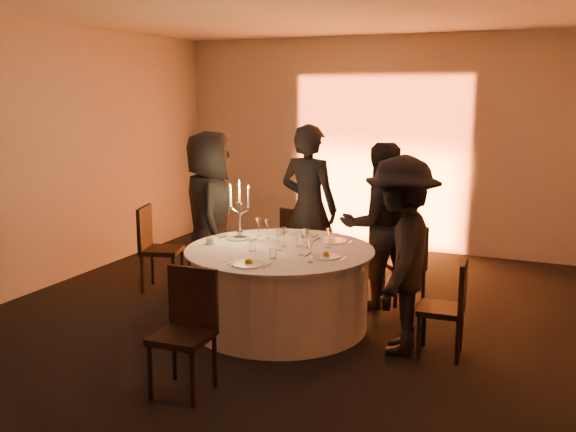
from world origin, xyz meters
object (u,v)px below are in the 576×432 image
at_px(chair_front, 187,323).
at_px(coffee_cup, 210,241).
at_px(guest_left, 210,214).
at_px(chair_back_right, 407,261).
at_px(guest_right, 401,255).
at_px(guest_back_left, 309,209).
at_px(banquet_table, 280,288).
at_px(candelabra, 240,218).
at_px(chair_left, 155,243).
at_px(guest_back_right, 379,225).
at_px(chair_right, 450,303).
at_px(chair_back_left, 298,238).

bearing_deg(chair_front, coffee_cup, 110.15).
bearing_deg(guest_left, chair_back_right, -105.68).
bearing_deg(chair_back_right, guest_right, 62.16).
height_order(guest_back_left, coffee_cup, guest_back_left).
height_order(banquet_table, candelabra, candelabra).
height_order(chair_left, coffee_cup, chair_left).
distance_m(guest_back_right, guest_right, 1.22).
height_order(banquet_table, chair_front, chair_front).
height_order(chair_back_right, guest_left, guest_left).
height_order(chair_left, chair_right, chair_left).
distance_m(guest_back_left, guest_back_right, 0.89).
bearing_deg(guest_back_left, candelabra, 76.41).
distance_m(chair_left, guest_back_left, 1.79).
height_order(chair_right, coffee_cup, chair_right).
bearing_deg(guest_left, guest_back_left, -89.36).
height_order(chair_right, guest_back_right, guest_back_right).
bearing_deg(guest_left, banquet_table, -148.29).
bearing_deg(guest_right, guest_left, -114.15).
bearing_deg(chair_left, chair_back_left, -66.21).
bearing_deg(chair_back_left, guest_back_left, 140.74).
bearing_deg(chair_front, chair_right, 36.18).
relative_size(chair_left, guest_back_right, 0.56).
xyz_separation_m(chair_right, guest_left, (-2.75, 0.72, 0.43)).
relative_size(chair_right, guest_right, 0.50).
height_order(chair_back_right, guest_back_right, guest_back_right).
xyz_separation_m(banquet_table, guest_right, (1.19, -0.13, 0.47)).
relative_size(chair_back_left, guest_right, 0.50).
height_order(guest_back_left, guest_back_right, guest_back_left).
bearing_deg(coffee_cup, guest_back_left, 67.41).
height_order(banquet_table, chair_right, chair_right).
bearing_deg(chair_right, chair_back_right, -155.23).
xyz_separation_m(guest_back_left, guest_back_right, (0.86, -0.19, -0.08)).
xyz_separation_m(chair_back_right, guest_back_left, (-1.14, 0.05, 0.47)).
xyz_separation_m(banquet_table, chair_front, (-0.09, -1.50, 0.14)).
bearing_deg(chair_back_right, chair_right, 80.19).
xyz_separation_m(guest_back_left, candelabra, (-0.38, -0.95, 0.03)).
height_order(chair_left, guest_back_left, guest_back_left).
distance_m(chair_left, coffee_cup, 1.26).
relative_size(banquet_table, chair_front, 1.92).
bearing_deg(coffee_cup, chair_left, 150.81).
bearing_deg(guest_back_right, guest_left, -23.84).
relative_size(banquet_table, chair_right, 2.11).
distance_m(banquet_table, chair_right, 1.63).
distance_m(chair_right, guest_left, 2.87).
xyz_separation_m(guest_right, candelabra, (-1.74, 0.36, 0.12)).
height_order(chair_back_left, chair_right, same).
bearing_deg(chair_back_right, guest_back_left, -40.35).
relative_size(guest_back_left, guest_right, 1.10).
relative_size(chair_front, guest_left, 0.52).
relative_size(chair_back_left, chair_back_right, 1.00).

